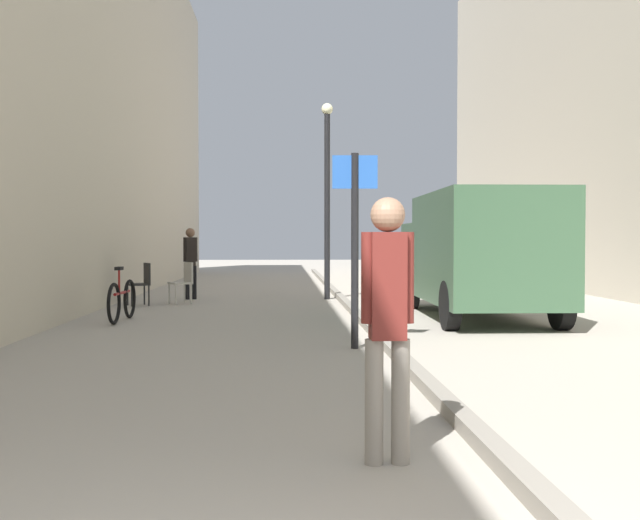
# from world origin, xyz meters

# --- Properties ---
(ground_plane) EXTENTS (80.00, 80.00, 0.00)m
(ground_plane) POSITION_xyz_m (0.00, 12.00, 0.00)
(ground_plane) COLOR #A8A093
(kerb_strip) EXTENTS (0.16, 40.00, 0.12)m
(kerb_strip) POSITION_xyz_m (1.58, 12.00, 0.06)
(kerb_strip) COLOR gray
(kerb_strip) RESTS_ON ground_plane
(pedestrian_main_foreground) EXTENTS (0.33, 0.25, 1.74)m
(pedestrian_main_foreground) POSITION_xyz_m (-2.06, 16.30, 1.00)
(pedestrian_main_foreground) COLOR black
(pedestrian_main_foreground) RESTS_ON ground_plane
(pedestrian_mid_block) EXTENTS (0.34, 0.22, 1.73)m
(pedestrian_mid_block) POSITION_xyz_m (0.86, 2.81, 1.00)
(pedestrian_mid_block) COLOR gray
(pedestrian_mid_block) RESTS_ON ground_plane
(delivery_van) EXTENTS (2.09, 5.46, 2.28)m
(delivery_van) POSITION_xyz_m (3.79, 11.68, 1.23)
(delivery_van) COLOR #335138
(delivery_van) RESTS_ON ground_plane
(street_sign_post) EXTENTS (0.60, 0.10, 2.60)m
(street_sign_post) POSITION_xyz_m (1.15, 7.92, 1.55)
(street_sign_post) COLOR black
(street_sign_post) RESTS_ON ground_plane
(lamp_post) EXTENTS (0.28, 0.28, 4.76)m
(lamp_post) POSITION_xyz_m (1.27, 16.15, 2.72)
(lamp_post) COLOR black
(lamp_post) RESTS_ON ground_plane
(bicycle_leaning) EXTENTS (0.15, 1.77, 0.98)m
(bicycle_leaning) POSITION_xyz_m (-2.66, 11.41, 0.38)
(bicycle_leaning) COLOR black
(bicycle_leaning) RESTS_ON ground_plane
(cafe_chair_near_window) EXTENTS (0.60, 0.60, 0.94)m
(cafe_chair_near_window) POSITION_xyz_m (-2.05, 15.04, 0.55)
(cafe_chair_near_window) COLOR #B7B2A8
(cafe_chair_near_window) RESTS_ON ground_plane
(cafe_chair_by_doorway) EXTENTS (0.59, 0.59, 0.94)m
(cafe_chair_by_doorway) POSITION_xyz_m (-2.91, 14.63, 0.55)
(cafe_chair_by_doorway) COLOR black
(cafe_chair_by_doorway) RESTS_ON ground_plane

